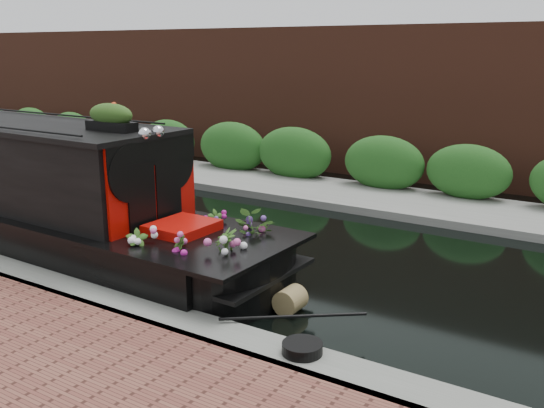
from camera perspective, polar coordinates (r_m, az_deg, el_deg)
The scene contains 7 objects.
ground at distance 10.59m, azimuth -0.83°, elevation -4.36°, with size 80.00×80.00×0.00m, color black.
near_bank_coping at distance 8.23m, azimuth -13.78°, elevation -10.50°, with size 40.00×0.60×0.50m, color slate.
far_bank_path at distance 14.14m, azimuth 8.56°, elevation 0.32°, with size 40.00×2.40×0.34m, color gray.
far_hedge at distance 14.95m, azimuth 9.98°, elevation 1.03°, with size 40.00×1.10×2.80m, color #22551C.
far_brick_wall at distance 16.86m, azimuth 12.75°, elevation 2.42°, with size 40.00×1.00×8.00m, color #55291C.
rope_fender at distance 8.13m, azimuth 1.73°, elevation -9.04°, with size 0.35×0.35×0.37m, color olive.
coiled_mooring_rope at distance 6.65m, azimuth 2.87°, elevation -13.39°, with size 0.44×0.44×0.12m, color black.
Camera 1 is at (5.52, -8.37, 3.42)m, focal length 40.00 mm.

